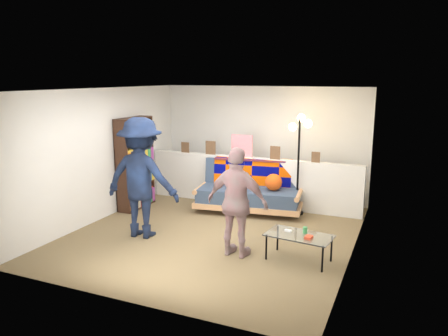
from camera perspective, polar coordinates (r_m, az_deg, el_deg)
name	(u,v)px	position (r m, az deg, el deg)	size (l,w,h in m)	color
ground	(215,233)	(7.47, -1.23, -8.49)	(5.00, 5.00, 0.00)	brown
room_shell	(226,132)	(7.49, 0.22, 4.76)	(4.60, 5.05, 2.45)	silver
half_wall_ledge	(251,181)	(8.93, 3.56, -1.75)	(4.45, 0.15, 1.00)	silver
ledge_decor	(241,148)	(8.85, 2.19, 2.62)	(2.97, 0.02, 0.45)	brown
futon_sofa	(251,190)	(8.57, 3.49, -2.95)	(2.15, 1.24, 0.88)	tan
bookshelf	(135,166)	(8.87, -11.53, 0.24)	(0.30, 0.91, 1.81)	#321A10
coffee_table	(300,237)	(6.39, 9.84, -8.82)	(0.98, 0.62, 0.48)	black
floor_lamp	(300,144)	(8.32, 9.84, 3.09)	(0.44, 0.36, 1.91)	black
person_left	(141,178)	(7.22, -10.74, -1.27)	(1.27, 0.73, 1.97)	black
person_right	(237,203)	(6.34, 1.74, -4.56)	(0.95, 0.40, 1.62)	#C88188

